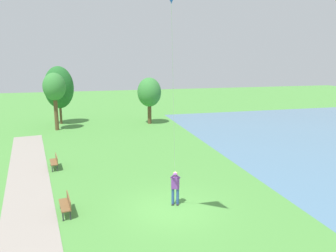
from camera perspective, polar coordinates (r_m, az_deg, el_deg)
name	(u,v)px	position (r m, az deg, el deg)	size (l,w,h in m)	color
ground_plane	(171,209)	(16.36, 0.51, -14.31)	(120.00, 120.00, 0.00)	#4C8E3D
walkway_path	(29,207)	(17.94, -23.24, -12.84)	(2.40, 32.00, 0.02)	gray
person_kite_flyer	(175,185)	(16.34, 1.28, -10.32)	(0.50, 0.63, 1.83)	#232328
park_bench_near_walkway	(66,204)	(16.40, -17.39, -12.84)	(0.65, 1.55, 0.88)	brown
park_bench_far_walkway	(55,161)	(22.96, -19.21, -5.80)	(0.65, 1.55, 0.88)	brown
tree_treeline_right	(59,87)	(37.67, -18.57, 6.42)	(3.13, 2.90, 6.36)	brown
tree_lakeside_near	(54,88)	(34.45, -19.30, 6.37)	(2.22, 2.20, 5.79)	brown
tree_treeline_left	(149,93)	(35.99, -3.30, 5.88)	(2.60, 2.73, 5.12)	brown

